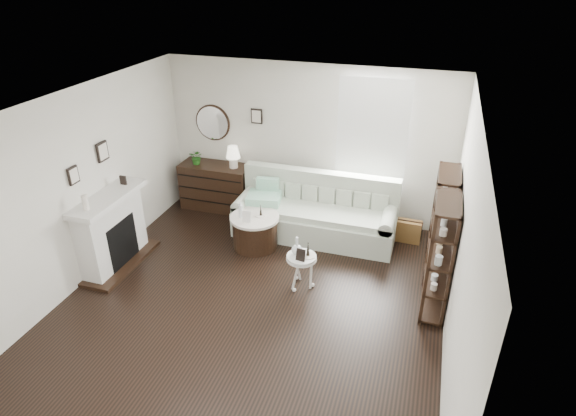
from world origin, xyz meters
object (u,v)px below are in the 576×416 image
(dresser, at_px, (216,186))
(drum_table, at_px, (255,231))
(sofa, at_px, (316,215))
(pedestal_table, at_px, (301,258))

(dresser, distance_m, drum_table, 1.59)
(drum_table, bearing_deg, sofa, 39.49)
(sofa, relative_size, dresser, 2.08)
(sofa, xyz_separation_m, pedestal_table, (0.18, -1.50, 0.13))
(sofa, height_order, dresser, sofa)
(sofa, relative_size, drum_table, 3.39)
(drum_table, relative_size, pedestal_table, 1.52)
(dresser, relative_size, pedestal_table, 2.49)
(dresser, bearing_deg, drum_table, -42.56)
(sofa, bearing_deg, pedestal_table, -83.15)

